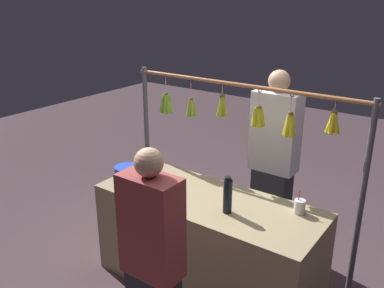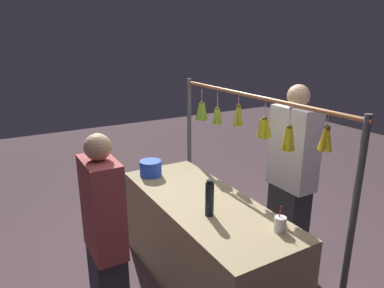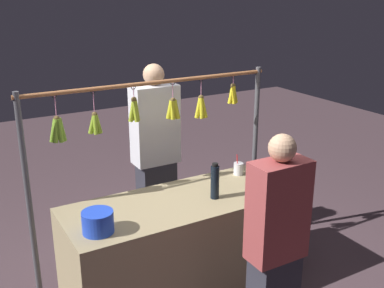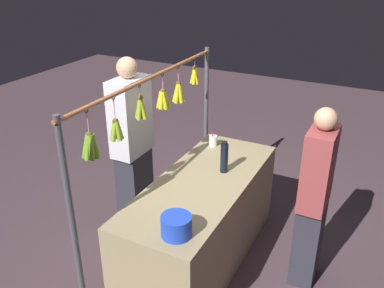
% 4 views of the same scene
% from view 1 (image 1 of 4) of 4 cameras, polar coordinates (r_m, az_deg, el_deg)
% --- Properties ---
extents(ground_plane, '(12.00, 12.00, 0.00)m').
position_cam_1_polar(ground_plane, '(3.74, 2.00, -18.37)').
color(ground_plane, '#4C393F').
extents(market_counter, '(1.80, 0.71, 0.80)m').
position_cam_1_polar(market_counter, '(3.51, 2.08, -13.23)').
color(market_counter, tan).
rests_on(market_counter, ground).
extents(display_rack, '(2.11, 0.12, 1.66)m').
position_cam_1_polar(display_rack, '(3.52, 6.05, 1.08)').
color(display_rack, '#4C4C51').
rests_on(display_rack, ground).
extents(water_bottle, '(0.07, 0.07, 0.28)m').
position_cam_1_polar(water_bottle, '(3.06, 4.84, -6.97)').
color(water_bottle, black).
rests_on(water_bottle, market_counter).
extents(blue_bucket, '(0.21, 0.21, 0.15)m').
position_cam_1_polar(blue_bucket, '(3.57, -8.75, -4.13)').
color(blue_bucket, blue).
rests_on(blue_bucket, market_counter).
extents(drink_cup, '(0.08, 0.08, 0.18)m').
position_cam_1_polar(drink_cup, '(3.18, 14.34, -8.20)').
color(drink_cup, silver).
rests_on(drink_cup, market_counter).
extents(vendor_person, '(0.41, 0.22, 1.71)m').
position_cam_1_polar(vendor_person, '(3.85, 10.93, -2.94)').
color(vendor_person, '#2D2D38').
rests_on(vendor_person, ground).
extents(customer_person, '(0.36, 0.20, 1.53)m').
position_cam_1_polar(customer_person, '(2.64, -5.33, -16.44)').
color(customer_person, '#2D2D38').
rests_on(customer_person, ground).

